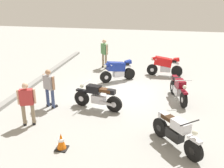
% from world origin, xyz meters
% --- Properties ---
extents(ground_plane, '(40.00, 40.00, 0.00)m').
position_xyz_m(ground_plane, '(0.00, 0.00, 0.00)').
color(ground_plane, '#9E9E99').
extents(curb_edge, '(14.00, 0.30, 0.15)m').
position_xyz_m(curb_edge, '(0.00, 4.60, 0.07)').
color(curb_edge, gray).
rests_on(curb_edge, ground).
extents(motorcycle_blue_sportbike, '(1.29, 1.70, 1.14)m').
position_xyz_m(motorcycle_blue_sportbike, '(1.55, 0.57, 0.59)').
color(motorcycle_blue_sportbike, black).
rests_on(motorcycle_blue_sportbike, ground).
extents(motorcycle_silver_cruiser, '(1.67, 1.44, 1.09)m').
position_xyz_m(motorcycle_silver_cruiser, '(-4.09, -2.24, 0.52)').
color(motorcycle_silver_cruiser, black).
rests_on(motorcycle_silver_cruiser, ground).
extents(motorcycle_maroon_cruiser, '(2.05, 0.80, 1.09)m').
position_xyz_m(motorcycle_maroon_cruiser, '(-0.39, -2.45, 0.52)').
color(motorcycle_maroon_cruiser, black).
rests_on(motorcycle_maroon_cruiser, ground).
extents(motorcycle_black_cruiser, '(0.82, 2.07, 1.09)m').
position_xyz_m(motorcycle_black_cruiser, '(-1.92, 0.74, 0.52)').
color(motorcycle_black_cruiser, black).
rests_on(motorcycle_black_cruiser, ground).
extents(motorcycle_red_sportbike, '(0.70, 1.96, 1.14)m').
position_xyz_m(motorcycle_red_sportbike, '(2.94, -1.82, 0.59)').
color(motorcycle_red_sportbike, black).
rests_on(motorcycle_red_sportbike, ground).
extents(person_in_gray_shirt, '(0.45, 0.61, 1.60)m').
position_xyz_m(person_in_gray_shirt, '(-2.17, 2.66, 0.90)').
color(person_in_gray_shirt, '#384772').
rests_on(person_in_gray_shirt, ground).
extents(person_in_green_shirt, '(0.57, 0.55, 1.76)m').
position_xyz_m(person_in_green_shirt, '(3.73, 1.77, 1.02)').
color(person_in_green_shirt, gray).
rests_on(person_in_green_shirt, ground).
extents(person_in_red_shirt, '(0.43, 0.61, 1.59)m').
position_xyz_m(person_in_red_shirt, '(-3.69, 2.79, 0.89)').
color(person_in_red_shirt, gray).
rests_on(person_in_red_shirt, ground).
extents(traffic_cone, '(0.36, 0.36, 0.53)m').
position_xyz_m(traffic_cone, '(-4.87, 1.11, 0.26)').
color(traffic_cone, black).
rests_on(traffic_cone, ground).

